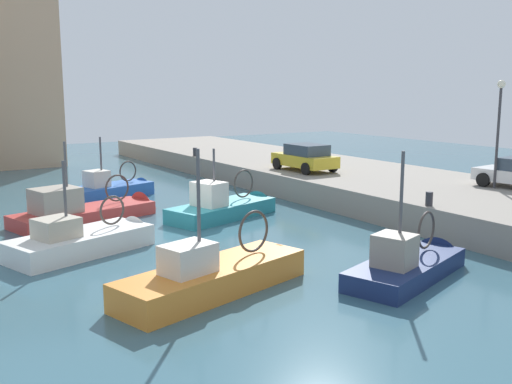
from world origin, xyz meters
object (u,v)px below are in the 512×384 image
object	(u,v)px
fishing_boat_red	(91,216)
fishing_boat_teal	(228,213)
fishing_boat_orange	(222,286)
quay_streetlamp	(499,116)
parked_car_yellow	(305,157)
mooring_bollard_mid	(195,152)
mooring_bollard_south	(429,199)
fishing_boat_blue	(115,195)
fishing_boat_white	(90,249)
fishing_boat_navy	(412,271)

from	to	relation	value
fishing_boat_red	fishing_boat_teal	size ratio (longest dim) A/B	1.15
fishing_boat_orange	quay_streetlamp	size ratio (longest dim) A/B	1.45
fishing_boat_orange	parked_car_yellow	size ratio (longest dim) A/B	1.82
parked_car_yellow	mooring_bollard_mid	xyz separation A→B (m)	(-1.86, 9.65, -0.47)
fishing_boat_red	parked_car_yellow	xyz separation A→B (m)	(12.06, 0.47, 1.77)
fishing_boat_red	quay_streetlamp	xyz separation A→B (m)	(15.84, -8.69, 4.28)
fishing_boat_red	mooring_bollard_south	world-z (taller)	fishing_boat_red
parked_car_yellow	fishing_boat_blue	bearing A→B (deg)	155.41
quay_streetlamp	fishing_boat_orange	bearing A→B (deg)	-171.55
fishing_boat_orange	mooring_bollard_south	bearing A→B (deg)	6.43
parked_car_yellow	mooring_bollard_mid	bearing A→B (deg)	100.93
fishing_boat_white	mooring_bollard_mid	world-z (taller)	fishing_boat_white
fishing_boat_blue	parked_car_yellow	distance (m)	10.43
fishing_boat_blue	fishing_boat_orange	bearing A→B (deg)	-98.40
fishing_boat_red	fishing_boat_orange	xyz separation A→B (m)	(0.40, -10.99, -0.08)
fishing_boat_orange	mooring_bollard_south	size ratio (longest dim) A/B	12.74
mooring_bollard_south	quay_streetlamp	distance (m)	6.50
fishing_boat_white	mooring_bollard_south	world-z (taller)	fishing_boat_white
fishing_boat_red	mooring_bollard_mid	size ratio (longest dim) A/B	13.06
mooring_bollard_mid	mooring_bollard_south	bearing A→B (deg)	-90.00
parked_car_yellow	mooring_bollard_south	world-z (taller)	parked_car_yellow
parked_car_yellow	quay_streetlamp	bearing A→B (deg)	-67.54
mooring_bollard_south	mooring_bollard_mid	distance (m)	20.00
mooring_bollard_mid	fishing_boat_teal	bearing A→B (deg)	-110.64
fishing_boat_orange	fishing_boat_red	bearing A→B (deg)	92.09
fishing_boat_red	mooring_bollard_south	distance (m)	14.26
parked_car_yellow	quay_streetlamp	world-z (taller)	quay_streetlamp
quay_streetlamp	fishing_boat_white	bearing A→B (deg)	167.87
fishing_boat_red	fishing_boat_white	xyz separation A→B (m)	(-1.54, -4.96, -0.09)
fishing_boat_blue	quay_streetlamp	bearing A→B (deg)	-45.67
fishing_boat_teal	parked_car_yellow	size ratio (longest dim) A/B	1.62
fishing_boat_teal	fishing_boat_orange	bearing A→B (deg)	-120.83
mooring_bollard_south	fishing_boat_red	bearing A→B (deg)	135.88
fishing_boat_blue	quay_streetlamp	distance (m)	19.27
fishing_boat_teal	fishing_boat_white	distance (m)	7.33
fishing_boat_teal	mooring_bollard_mid	size ratio (longest dim) A/B	11.35
fishing_boat_orange	fishing_boat_white	world-z (taller)	fishing_boat_orange
fishing_boat_orange	parked_car_yellow	distance (m)	16.44
quay_streetlamp	fishing_boat_navy	bearing A→B (deg)	-156.46
fishing_boat_red	fishing_boat_orange	distance (m)	10.99
fishing_boat_red	fishing_boat_orange	size ratio (longest dim) A/B	1.02
parked_car_yellow	mooring_bollard_south	bearing A→B (deg)	-100.21
fishing_boat_teal	fishing_boat_navy	size ratio (longest dim) A/B	1.06
fishing_boat_navy	parked_car_yellow	bearing A→B (deg)	65.72
fishing_boat_orange	quay_streetlamp	bearing A→B (deg)	8.45
fishing_boat_orange	parked_car_yellow	world-z (taller)	fishing_boat_orange
quay_streetlamp	parked_car_yellow	bearing A→B (deg)	112.46
fishing_boat_teal	parked_car_yellow	world-z (taller)	fishing_boat_teal
mooring_bollard_south	fishing_boat_navy	bearing A→B (deg)	-143.58
fishing_boat_navy	fishing_boat_orange	bearing A→B (deg)	160.32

